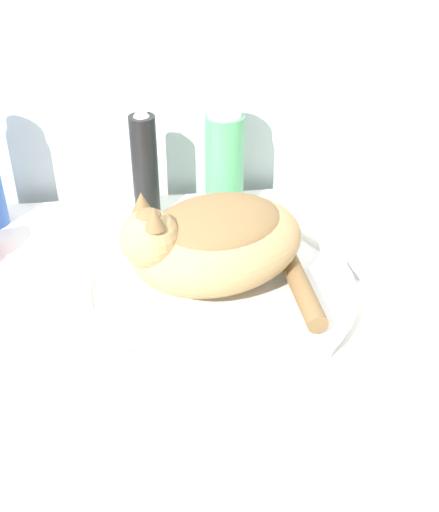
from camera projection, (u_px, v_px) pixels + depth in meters
The scene contains 6 objects.
vanity_counter at pixel (211, 464), 1.19m from camera, with size 1.03×0.62×0.81m.
sink_basin at pixel (218, 290), 0.94m from camera, with size 0.40×0.40×0.04m.
cat at pixel (214, 240), 0.88m from camera, with size 0.29×0.26×0.16m.
faucet at pixel (363, 229), 0.96m from camera, with size 0.12×0.06×0.14m.
hairspray_can_black at pixel (145, 165), 1.11m from camera, with size 0.05×0.05×0.21m.
mouthwash_bottle at pixel (224, 158), 1.12m from camera, with size 0.07×0.07×0.21m.
Camera 1 is at (-0.08, -0.46, 1.40)m, focal length 45.00 mm.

